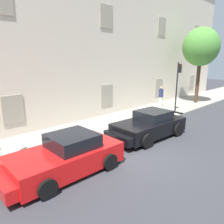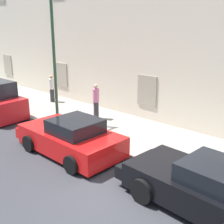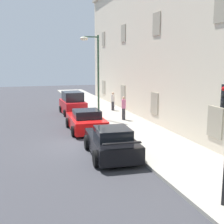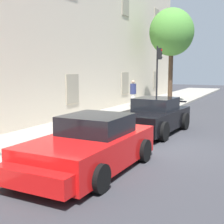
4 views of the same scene
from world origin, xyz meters
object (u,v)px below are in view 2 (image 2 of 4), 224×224
at_px(sportscar_yellow_flank, 199,185).
at_px(pedestrian_strolling, 96,101).
at_px(pedestrian_bystander, 52,88).
at_px(street_lamp, 45,32).
at_px(sportscar_red_lead, 68,137).

distance_m(sportscar_yellow_flank, pedestrian_strolling, 7.84).
bearing_deg(sportscar_yellow_flank, pedestrian_strolling, 155.91).
height_order(sportscar_yellow_flank, pedestrian_bystander, pedestrian_bystander).
xyz_separation_m(street_lamp, pedestrian_strolling, (0.94, 2.10, -3.34)).
distance_m(street_lamp, pedestrian_strolling, 4.06).
bearing_deg(sportscar_yellow_flank, street_lamp, 172.27).
distance_m(street_lamp, pedestrian_bystander, 5.44).
bearing_deg(sportscar_red_lead, pedestrian_bystander, 148.19).
height_order(sportscar_red_lead, pedestrian_bystander, pedestrian_bystander).
xyz_separation_m(street_lamp, pedestrian_bystander, (-3.35, 2.59, -3.41)).
height_order(street_lamp, pedestrian_bystander, street_lamp).
distance_m(sportscar_red_lead, sportscar_yellow_flank, 5.32).
relative_size(pedestrian_strolling, pedestrian_bystander, 1.08).
height_order(street_lamp, pedestrian_strolling, street_lamp).
height_order(sportscar_yellow_flank, pedestrian_strolling, pedestrian_strolling).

